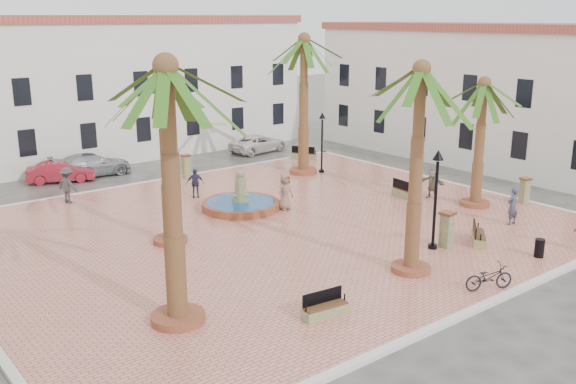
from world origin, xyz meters
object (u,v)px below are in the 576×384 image
object	(u,v)px
palm_e	(483,99)
bollard_e	(525,190)
bench_ne	(304,155)
fountain	(241,204)
palm_sw	(167,98)
palm_nw	(163,92)
litter_bin	(539,248)
pedestrian_fountain_b	(195,183)
lamppost_s	(437,182)
pedestrian_north	(67,185)
bollard_n	(186,166)
bench_se	(478,237)
pedestrian_east	(432,183)
bench_s	(325,310)
bollard_se	(447,229)
car_silver	(92,165)
cyclist_a	(513,206)
car_white	(259,143)
lamppost_e	(322,132)
bench_e	(406,193)
pedestrian_fountain_a	(285,192)
palm_s	(420,93)
palm_ne	(304,55)
bicycle_a	(489,277)
car_red	(61,171)

from	to	relation	value
palm_e	bollard_e	distance (m)	5.38
bench_ne	bollard_e	world-z (taller)	bollard_e
fountain	palm_sw	world-z (taller)	palm_sw
palm_nw	litter_bin	xyz separation A→B (m)	(10.71, -10.68, -5.98)
pedestrian_fountain_b	lamppost_s	bearing A→B (deg)	-48.24
lamppost_s	pedestrian_north	bearing A→B (deg)	120.17
palm_nw	bollard_n	xyz separation A→B (m)	(6.20, 9.48, -5.62)
bench_se	palm_nw	bearing A→B (deg)	101.99
bench_se	pedestrian_east	distance (m)	6.95
palm_e	bench_se	size ratio (longest dim) A/B	4.11
bench_s	bench_ne	world-z (taller)	bench_ne
bollard_se	car_silver	distance (m)	22.62
cyclist_a	palm_e	bearing A→B (deg)	-112.08
cyclist_a	car_white	distance (m)	21.11
bollard_se	lamppost_e	bearing A→B (deg)	70.27
palm_sw	palm_e	world-z (taller)	palm_sw
bench_ne	car_white	xyz separation A→B (m)	(-0.59, 4.34, 0.22)
bench_ne	litter_bin	bearing A→B (deg)	134.84
palm_sw	bollard_se	world-z (taller)	palm_sw
bollard_e	car_silver	world-z (taller)	bollard_e
lamppost_e	bollard_e	world-z (taller)	lamppost_e
bench_e	pedestrian_north	bearing A→B (deg)	60.99
bench_se	car_silver	xyz separation A→B (m)	(-7.99, 22.21, 0.30)
lamppost_e	pedestrian_fountain_a	size ratio (longest dim) A/B	2.02
palm_s	bench_s	world-z (taller)	palm_s
bollard_n	pedestrian_east	size ratio (longest dim) A/B	0.85
palm_ne	car_silver	size ratio (longest dim) A/B	1.76
pedestrian_north	car_silver	bearing A→B (deg)	-57.00
car_white	bicycle_a	bearing A→B (deg)	155.38
palm_ne	bollard_e	xyz separation A→B (m)	(4.66, -12.10, -6.41)
bollard_n	litter_bin	distance (m)	20.66
lamppost_e	pedestrian_fountain_a	bearing A→B (deg)	-144.14
palm_e	bench_e	distance (m)	6.22
fountain	cyclist_a	world-z (taller)	fountain
bench_e	pedestrian_fountain_a	size ratio (longest dim) A/B	1.02
palm_sw	palm_e	bearing A→B (deg)	6.29
palm_ne	lamppost_e	xyz separation A→B (m)	(1.03, -0.52, -4.61)
litter_bin	pedestrian_fountain_a	bearing A→B (deg)	108.90
bollard_e	bollard_n	bearing A→B (deg)	125.01
palm_sw	bench_ne	world-z (taller)	palm_sw
palm_sw	bench_se	size ratio (longest dim) A/B	5.27
palm_sw	pedestrian_north	size ratio (longest dim) A/B	4.49
bollard_se	pedestrian_fountain_b	world-z (taller)	pedestrian_fountain_b
palm_s	car_red	distance (m)	23.66
cyclist_a	bollard_n	bearing A→B (deg)	-65.19
palm_nw	bench_e	size ratio (longest dim) A/B	4.02
bench_se	lamppost_s	size ratio (longest dim) A/B	0.38
pedestrian_fountain_b	car_white	xyz separation A→B (m)	(9.98, 8.02, -0.30)
palm_s	bicycle_a	size ratio (longest dim) A/B	4.38
bicycle_a	car_white	distance (m)	26.07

